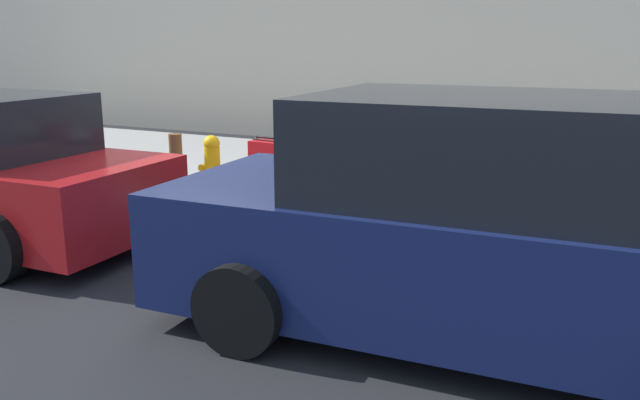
% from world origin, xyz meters
% --- Properties ---
extents(ground_plane, '(40.00, 40.00, 0.00)m').
position_xyz_m(ground_plane, '(0.00, 0.00, 0.00)').
color(ground_plane, black).
extents(sidewalk_curb, '(18.00, 5.00, 0.14)m').
position_xyz_m(sidewalk_curb, '(0.00, -2.50, 0.07)').
color(sidewalk_curb, '#9E9B93').
rests_on(sidewalk_curb, ground_plane).
extents(suitcase_red_0, '(0.44, 0.19, 0.67)m').
position_xyz_m(suitcase_red_0, '(-3.91, -0.67, 0.45)').
color(suitcase_red_0, red).
rests_on(suitcase_red_0, sidewalk_curb).
extents(suitcase_navy_1, '(0.47, 0.23, 0.86)m').
position_xyz_m(suitcase_navy_1, '(-3.41, -0.67, 0.46)').
color(suitcase_navy_1, navy).
rests_on(suitcase_navy_1, sidewalk_curb).
extents(suitcase_teal_2, '(0.38, 0.20, 0.95)m').
position_xyz_m(suitcase_teal_2, '(-2.95, -0.66, 0.50)').
color(suitcase_teal_2, '#0F606B').
rests_on(suitcase_teal_2, sidewalk_curb).
extents(suitcase_silver_3, '(0.40, 0.24, 0.67)m').
position_xyz_m(suitcase_silver_3, '(-2.51, -0.77, 0.45)').
color(suitcase_silver_3, '#9EA0A8').
rests_on(suitcase_silver_3, sidewalk_curb).
extents(suitcase_olive_4, '(0.46, 0.26, 0.87)m').
position_xyz_m(suitcase_olive_4, '(-2.03, -0.75, 0.45)').
color(suitcase_olive_4, '#59601E').
rests_on(suitcase_olive_4, sidewalk_curb).
extents(suitcase_maroon_5, '(0.38, 0.25, 1.09)m').
position_xyz_m(suitcase_maroon_5, '(-1.57, -0.68, 0.53)').
color(suitcase_maroon_5, maroon).
rests_on(suitcase_maroon_5, sidewalk_curb).
extents(suitcase_black_6, '(0.46, 0.28, 0.80)m').
position_xyz_m(suitcase_black_6, '(-1.12, -0.80, 0.42)').
color(suitcase_black_6, black).
rests_on(suitcase_black_6, sidewalk_curb).
extents(suitcase_red_7, '(0.46, 0.30, 0.81)m').
position_xyz_m(suitcase_red_7, '(-0.63, -0.69, 0.51)').
color(suitcase_red_7, red).
rests_on(suitcase_red_7, sidewalk_curb).
extents(fire_hydrant, '(0.39, 0.21, 0.76)m').
position_xyz_m(fire_hydrant, '(0.24, -0.73, 0.54)').
color(fire_hydrant, '#D89E0C').
rests_on(fire_hydrant, sidewalk_curb).
extents(bollard_post, '(0.17, 0.17, 0.77)m').
position_xyz_m(bollard_post, '(0.70, -0.58, 0.52)').
color(bollard_post, brown).
rests_on(bollard_post, sidewalk_curb).
extents(parked_car_navy_0, '(4.76, 2.30, 1.72)m').
position_xyz_m(parked_car_navy_0, '(-3.76, 1.60, 0.80)').
color(parked_car_navy_0, '#141E4C').
rests_on(parked_car_navy_0, ground_plane).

